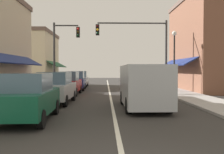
{
  "coord_description": "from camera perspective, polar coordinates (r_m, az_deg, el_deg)",
  "views": [
    {
      "loc": [
        -0.37,
        -3.61,
        1.89
      ],
      "look_at": [
        0.05,
        12.11,
        1.46
      ],
      "focal_mm": 41.18,
      "sensor_mm": 36.0,
      "label": 1
    }
  ],
  "objects": [
    {
      "name": "ground_plane",
      "position": [
        21.7,
        -0.54,
        -3.43
      ],
      "size": [
        80.0,
        80.0,
        0.0
      ],
      "primitive_type": "plane",
      "color": "#33302D"
    },
    {
      "name": "sidewalk_left",
      "position": [
        22.29,
        -14.85,
        -3.19
      ],
      "size": [
        2.6,
        56.0,
        0.12
      ],
      "primitive_type": "cube",
      "color": "gray",
      "rests_on": "ground"
    },
    {
      "name": "sidewalk_right",
      "position": [
        22.47,
        13.65,
        -3.15
      ],
      "size": [
        2.6,
        56.0,
        0.12
      ],
      "primitive_type": "cube",
      "color": "#A39E99",
      "rests_on": "ground"
    },
    {
      "name": "lane_center_stripe",
      "position": [
        21.7,
        -0.54,
        -3.42
      ],
      "size": [
        0.14,
        52.0,
        0.01
      ],
      "primitive_type": "cube",
      "color": "silver",
      "rests_on": "ground"
    },
    {
      "name": "storefront_right_block",
      "position": [
        25.69,
        21.12,
        6.84
      ],
      "size": [
        6.62,
        10.2,
        8.59
      ],
      "color": "brown",
      "rests_on": "ground"
    },
    {
      "name": "storefront_far_left",
      "position": [
        32.96,
        -17.78,
        3.88
      ],
      "size": [
        6.88,
        8.2,
        6.52
      ],
      "color": "beige",
      "rests_on": "ground"
    },
    {
      "name": "parked_car_nearest_left",
      "position": [
        10.02,
        -18.23,
        -4.3
      ],
      "size": [
        1.86,
        4.14,
        1.77
      ],
      "rotation": [
        0.0,
        0.0,
        0.02
      ],
      "color": "#0F4C33",
      "rests_on": "ground"
    },
    {
      "name": "parked_car_second_left",
      "position": [
        14.78,
        -12.42,
        -2.39
      ],
      "size": [
        1.88,
        4.15,
        1.77
      ],
      "rotation": [
        0.0,
        0.0,
        -0.03
      ],
      "color": "#B7BABF",
      "rests_on": "ground"
    },
    {
      "name": "parked_car_third_left",
      "position": [
        19.79,
        -9.84,
        -1.38
      ],
      "size": [
        1.84,
        4.13,
        1.77
      ],
      "rotation": [
        0.0,
        0.0,
        -0.02
      ],
      "color": "maroon",
      "rests_on": "ground"
    },
    {
      "name": "parked_car_far_left",
      "position": [
        24.32,
        -8.1,
        -0.83
      ],
      "size": [
        1.86,
        4.14,
        1.77
      ],
      "rotation": [
        0.0,
        0.0,
        0.02
      ],
      "color": "navy",
      "rests_on": "ground"
    },
    {
      "name": "parked_car_distant_left",
      "position": [
        29.39,
        -7.15,
        -0.42
      ],
      "size": [
        1.84,
        4.13,
        1.77
      ],
      "rotation": [
        0.0,
        0.0,
        0.02
      ],
      "color": "silver",
      "rests_on": "ground"
    },
    {
      "name": "van_in_lane",
      "position": [
        12.72,
        6.93,
        -1.79
      ],
      "size": [
        2.03,
        5.19,
        2.12
      ],
      "rotation": [
        0.0,
        0.0,
        0.01
      ],
      "color": "#B2B7BC",
      "rests_on": "ground"
    },
    {
      "name": "traffic_signal_mast_arm",
      "position": [
        21.94,
        6.71,
        7.61
      ],
      "size": [
        6.05,
        0.5,
        6.09
      ],
      "color": "#333333",
      "rests_on": "ground"
    },
    {
      "name": "traffic_signal_left_corner",
      "position": [
        22.81,
        -11.02,
        6.53
      ],
      "size": [
        2.33,
        0.5,
        6.0
      ],
      "color": "#333333",
      "rests_on": "ground"
    },
    {
      "name": "street_lamp_right_mid",
      "position": [
        20.42,
        13.67,
        5.44
      ],
      "size": [
        0.36,
        0.36,
        4.89
      ],
      "color": "black",
      "rests_on": "ground"
    }
  ]
}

